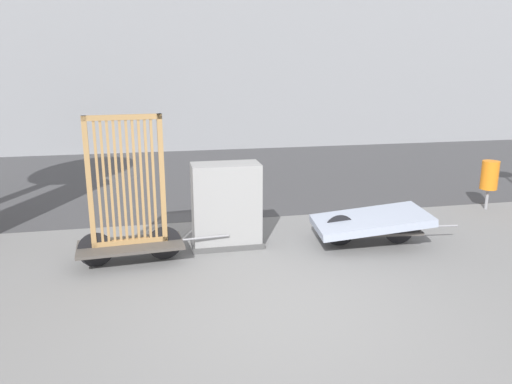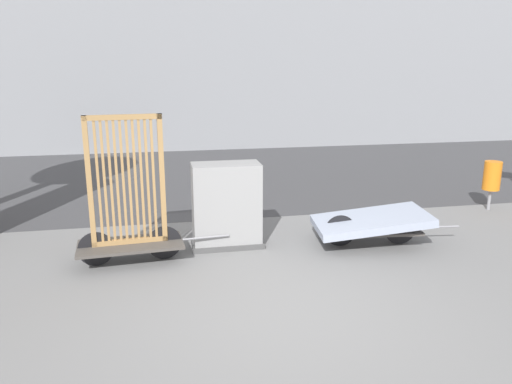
% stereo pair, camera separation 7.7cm
% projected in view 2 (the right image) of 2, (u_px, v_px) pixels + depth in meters
% --- Properties ---
extents(ground_plane, '(60.00, 60.00, 0.00)m').
position_uv_depth(ground_plane, '(289.00, 314.00, 5.70)').
color(ground_plane, slate).
extents(road_strip, '(56.00, 7.61, 0.01)m').
position_uv_depth(road_strip, '(214.00, 175.00, 12.79)').
color(road_strip, '#424244').
rests_on(road_strip, ground_plane).
extents(building_facade, '(48.00, 4.00, 9.43)m').
position_uv_depth(building_facade, '(192.00, 5.00, 17.13)').
color(building_facade, gray).
rests_on(building_facade, ground_plane).
extents(bike_cart_with_bedframe, '(2.19, 0.83, 2.11)m').
position_uv_depth(bike_cart_with_bedframe, '(129.00, 214.00, 7.01)').
color(bike_cart_with_bedframe, '#4C4742').
rests_on(bike_cart_with_bedframe, ground_plane).
extents(bike_cart_with_mattress, '(2.35, 1.22, 0.55)m').
position_uv_depth(bike_cart_with_mattress, '(371.00, 223.00, 7.78)').
color(bike_cart_with_mattress, '#4C4742').
rests_on(bike_cart_with_mattress, ground_plane).
extents(utility_cabinet, '(1.10, 0.58, 1.31)m').
position_uv_depth(utility_cabinet, '(226.00, 208.00, 7.69)').
color(utility_cabinet, '#4C4C4C').
rests_on(utility_cabinet, ground_plane).
extents(trash_bin, '(0.32, 0.32, 0.96)m').
position_uv_depth(trash_bin, '(492.00, 176.00, 9.59)').
color(trash_bin, gray).
rests_on(trash_bin, ground_plane).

